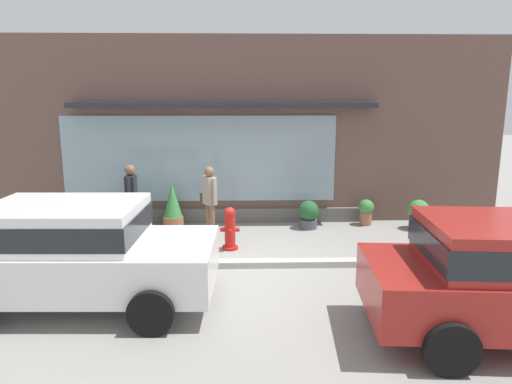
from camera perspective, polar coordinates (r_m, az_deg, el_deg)
ground_plane at (r=8.96m, az=-4.57°, el=-8.79°), size 60.00×60.00×0.00m
curb_strip at (r=8.75m, az=-4.64°, el=-8.88°), size 14.00×0.24×0.12m
storefront at (r=11.60m, az=-3.99°, el=7.38°), size 14.00×0.81×4.61m
fire_hydrant at (r=9.60m, az=-3.26°, el=-4.55°), size 0.40×0.37×0.90m
pedestrian_with_handbag at (r=10.14m, az=-5.81°, el=-0.68°), size 0.42×0.61×1.65m
pedestrian_passerby at (r=10.24m, az=-15.22°, el=-0.60°), size 0.23×0.51×1.72m
parked_car_white at (r=7.46m, az=-21.60°, el=-6.56°), size 4.07×2.11×1.59m
potted_plant_near_hydrant at (r=11.31m, az=-14.91°, el=-2.11°), size 0.70×0.70×0.92m
potted_plant_window_center at (r=11.75m, az=13.49°, el=-2.31°), size 0.38×0.38×0.64m
potted_plant_window_right at (r=11.37m, az=-10.31°, el=-1.75°), size 0.50×0.50×1.09m
potted_plant_corner_tall at (r=11.19m, az=6.54°, el=-2.73°), size 0.49×0.49×0.69m
potted_plant_low_front at (r=11.95m, az=-24.01°, el=-2.75°), size 0.27×0.27×0.75m
potted_plant_doorstep at (r=11.73m, az=19.51°, el=-2.56°), size 0.52×0.52×0.72m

